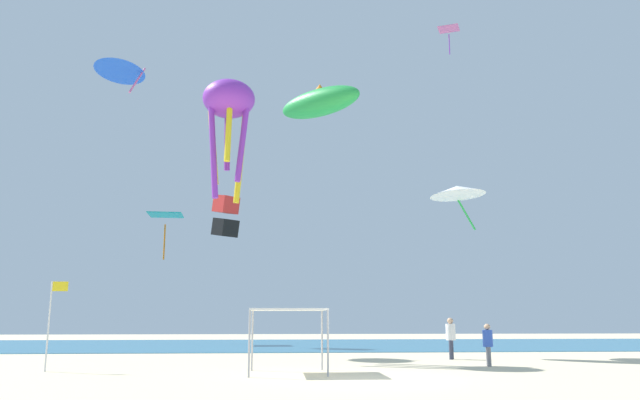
% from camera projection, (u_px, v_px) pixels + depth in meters
% --- Properties ---
extents(ground, '(110.00, 110.00, 0.10)m').
position_uv_depth(ground, '(374.00, 381.00, 18.98)').
color(ground, beige).
extents(ocean_strip, '(110.00, 20.83, 0.03)m').
position_uv_depth(ocean_strip, '(319.00, 345.00, 43.57)').
color(ocean_strip, teal).
rests_on(ocean_strip, ground).
extents(canopy_tent, '(2.64, 2.66, 2.20)m').
position_uv_depth(canopy_tent, '(288.00, 312.00, 21.27)').
color(canopy_tent, '#B2B2B7').
rests_on(canopy_tent, ground).
extents(person_near_tent, '(0.45, 0.48, 1.89)m').
position_uv_depth(person_near_tent, '(451.00, 335.00, 28.33)').
color(person_near_tent, '#33384C').
rests_on(person_near_tent, ground).
extents(person_leftmost, '(0.39, 0.44, 1.65)m').
position_uv_depth(person_leftmost, '(488.00, 341.00, 24.23)').
color(person_leftmost, slate).
rests_on(person_leftmost, ground).
extents(banner_flag, '(0.61, 0.06, 3.19)m').
position_uv_depth(banner_flag, '(52.00, 316.00, 21.99)').
color(banner_flag, silver).
rests_on(banner_flag, ground).
extents(kite_delta_white, '(4.07, 4.07, 2.35)m').
position_uv_depth(kite_delta_white, '(457.00, 191.00, 32.29)').
color(kite_delta_white, white).
extents(kite_diamond_pink, '(2.04, 2.04, 2.19)m').
position_uv_depth(kite_diamond_pink, '(449.00, 30.00, 46.78)').
color(kite_diamond_pink, pink).
extents(kite_inflatable_green, '(5.10, 4.77, 1.93)m').
position_uv_depth(kite_inflatable_green, '(320.00, 102.00, 34.57)').
color(kite_inflatable_green, green).
extents(kite_box_red, '(1.98, 2.00, 3.00)m').
position_uv_depth(kite_box_red, '(226.00, 216.00, 41.84)').
color(kite_box_red, red).
extents(kite_octopus_purple, '(2.83, 2.83, 6.06)m').
position_uv_depth(kite_octopus_purple, '(229.00, 105.00, 29.95)').
color(kite_octopus_purple, purple).
extents(kite_delta_blue, '(4.07, 4.10, 2.55)m').
position_uv_depth(kite_delta_blue, '(121.00, 68.00, 37.11)').
color(kite_delta_blue, blue).
extents(kite_diamond_teal, '(2.70, 2.70, 3.48)m').
position_uv_depth(kite_diamond_teal, '(166.00, 217.00, 46.73)').
color(kite_diamond_teal, teal).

